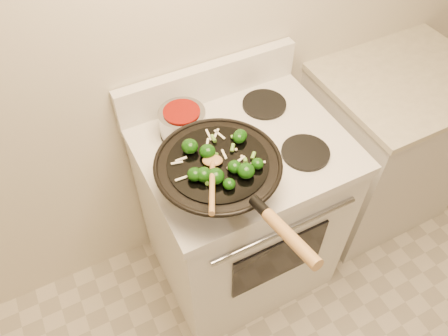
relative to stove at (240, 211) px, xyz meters
name	(u,v)px	position (x,y,z in m)	size (l,w,h in m)	color
stove	(240,211)	(0.00, 0.00, 0.00)	(0.78, 0.67, 1.08)	white
counter_unit	(382,147)	(0.86, 0.03, -0.01)	(0.74, 0.62, 0.91)	silver
wok	(219,174)	(-0.18, -0.16, 0.53)	(0.42, 0.70, 0.23)	black
stirfry	(220,161)	(-0.18, -0.17, 0.61)	(0.29, 0.28, 0.05)	#0E3808
wooden_spoon	(212,174)	(-0.23, -0.22, 0.62)	(0.17, 0.28, 0.11)	#A37640
saucepan	(183,122)	(-0.18, 0.15, 0.51)	(0.18, 0.28, 0.10)	#989AA1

